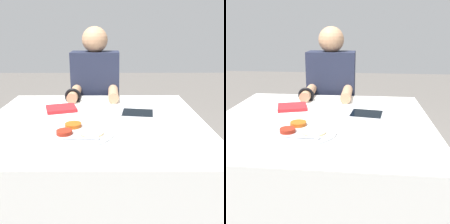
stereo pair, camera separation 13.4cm
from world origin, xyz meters
The scene contains 5 objects.
dining_table centered at (0.00, 0.00, 0.37)m, with size 1.16×1.05×0.75m.
thali_tray centered at (-0.06, -0.19, 0.76)m, with size 0.31×0.31×0.03m.
red_notebook centered at (-0.21, 0.18, 0.76)m, with size 0.21×0.19×0.02m.
tablet_device centered at (0.24, 0.10, 0.75)m, with size 0.21×0.19×0.01m.
person_diner centered at (-0.03, 0.67, 0.58)m, with size 0.37×0.48×1.23m.
Camera 2 is at (0.22, -1.32, 1.22)m, focal length 42.00 mm.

